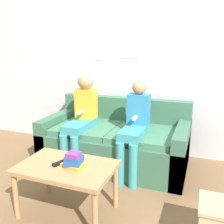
% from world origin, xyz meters
% --- Properties ---
extents(ground_plane, '(10.00, 10.00, 0.00)m').
position_xyz_m(ground_plane, '(0.00, 0.00, 0.00)').
color(ground_plane, brown).
extents(wall_back, '(8.00, 0.06, 2.60)m').
position_xyz_m(wall_back, '(-0.00, 1.10, 1.30)').
color(wall_back, silver).
rests_on(wall_back, ground_plane).
extents(couch, '(1.73, 0.89, 0.77)m').
position_xyz_m(couch, '(0.00, 0.56, 0.27)').
color(couch, '#38664C').
rests_on(couch, ground_plane).
extents(coffee_table, '(0.81, 0.52, 0.45)m').
position_xyz_m(coffee_table, '(-0.05, -0.53, 0.39)').
color(coffee_table, '#AD7F51').
rests_on(coffee_table, ground_plane).
extents(person_left, '(0.24, 0.60, 1.11)m').
position_xyz_m(person_left, '(-0.37, 0.36, 0.63)').
color(person_left, teal).
rests_on(person_left, ground_plane).
extents(person_right, '(0.24, 0.60, 1.06)m').
position_xyz_m(person_right, '(0.30, 0.35, 0.59)').
color(person_right, teal).
rests_on(person_right, ground_plane).
extents(tv_remote, '(0.10, 0.17, 0.02)m').
position_xyz_m(tv_remote, '(-0.11, -0.52, 0.46)').
color(tv_remote, black).
rests_on(tv_remote, coffee_table).
extents(book_stack, '(0.23, 0.17, 0.12)m').
position_xyz_m(book_stack, '(0.02, -0.52, 0.50)').
color(book_stack, gold).
rests_on(book_stack, coffee_table).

